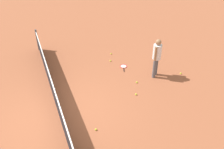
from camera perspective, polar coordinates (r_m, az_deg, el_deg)
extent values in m
plane|color=#9E5638|center=(8.40, -12.46, -9.74)|extent=(40.00, 40.00, 0.00)
cylinder|color=#4C4C51|center=(12.25, -17.48, 7.93)|extent=(0.09, 0.09, 1.07)
cube|color=black|center=(8.09, -12.86, -7.45)|extent=(10.00, 0.02, 0.91)
cube|color=white|center=(7.78, -13.32, -4.81)|extent=(10.00, 0.04, 0.06)
cylinder|color=#595960|center=(10.04, 10.55, 2.01)|extent=(0.20, 0.20, 0.85)
cylinder|color=#595960|center=(9.86, 10.14, 1.39)|extent=(0.20, 0.20, 0.85)
cylinder|color=white|center=(9.57, 10.80, 5.38)|extent=(0.48, 0.48, 0.62)
cylinder|color=#9E704C|center=(9.74, 11.22, 6.03)|extent=(0.13, 0.13, 0.58)
cylinder|color=#9E704C|center=(9.38, 10.40, 4.92)|extent=(0.13, 0.13, 0.58)
sphere|color=#9E704C|center=(9.37, 11.09, 7.63)|extent=(0.32, 0.32, 0.23)
torus|color=red|center=(10.62, 2.77, 2.00)|extent=(0.40, 0.40, 0.02)
cylinder|color=silver|center=(10.62, 2.77, 2.00)|extent=(0.34, 0.34, 0.00)
cylinder|color=black|center=(10.38, 2.88, 1.16)|extent=(0.27, 0.13, 0.03)
sphere|color=#C6E033|center=(11.53, -0.21, 5.05)|extent=(0.07, 0.07, 0.07)
sphere|color=#C6E033|center=(10.53, 16.18, 0.26)|extent=(0.07, 0.07, 0.07)
sphere|color=#C6E033|center=(9.05, 5.80, -4.76)|extent=(0.07, 0.07, 0.07)
sphere|color=#C6E033|center=(7.77, -3.90, -13.04)|extent=(0.07, 0.07, 0.07)
sphere|color=#C6E033|center=(10.96, -0.38, 3.33)|extent=(0.07, 0.07, 0.07)
sphere|color=#C6E033|center=(9.65, 5.98, -1.87)|extent=(0.07, 0.07, 0.07)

